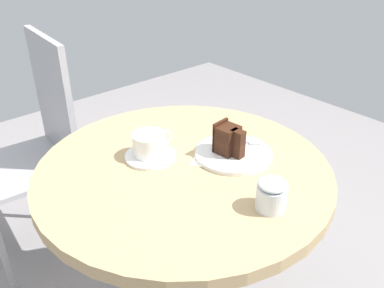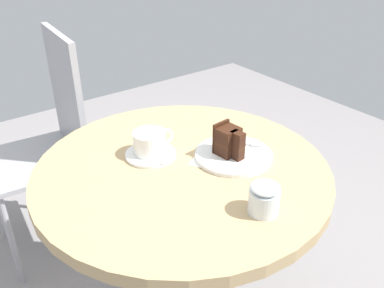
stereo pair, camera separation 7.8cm
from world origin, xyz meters
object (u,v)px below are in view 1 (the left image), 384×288
at_px(fork, 243,142).
at_px(cafe_chair, 39,138).
at_px(coffee_cup, 150,143).
at_px(teaspoon, 165,159).
at_px(cake_plate, 233,153).
at_px(napkin, 225,156).
at_px(sugar_pot, 272,194).
at_px(cake_slice, 228,140).
at_px(saucer, 150,156).

relative_size(fork, cafe_chair, 0.11).
xyz_separation_m(coffee_cup, teaspoon, (0.01, -0.05, -0.03)).
bearing_deg(fork, cake_plate, -122.45).
bearing_deg(napkin, coffee_cup, 137.80).
relative_size(coffee_cup, sugar_pot, 1.62).
bearing_deg(napkin, teaspoon, 148.29).
xyz_separation_m(coffee_cup, fork, (0.24, -0.14, -0.03)).
bearing_deg(napkin, cake_slice, -11.06).
xyz_separation_m(saucer, cake_plate, (0.18, -0.15, 0.00)).
height_order(saucer, napkin, saucer).
xyz_separation_m(cafe_chair, sugar_pot, (0.16, -1.01, 0.21)).
relative_size(saucer, fork, 1.34).
bearing_deg(cake_plate, saucer, 141.45).
distance_m(cake_plate, fork, 0.06).
bearing_deg(cake_slice, coffee_cup, 138.93).
height_order(teaspoon, napkin, teaspoon).
height_order(cake_slice, napkin, cake_slice).
relative_size(teaspoon, cake_plate, 0.34).
xyz_separation_m(teaspoon, cafe_chair, (-0.10, 0.69, -0.18)).
bearing_deg(saucer, fork, -28.49).
relative_size(teaspoon, sugar_pot, 0.96).
distance_m(teaspoon, cake_plate, 0.20).
distance_m(teaspoon, cafe_chair, 0.72).
height_order(cake_plate, cafe_chair, cafe_chair).
height_order(coffee_cup, sugar_pot, sugar_pot).
distance_m(coffee_cup, fork, 0.27).
bearing_deg(coffee_cup, fork, -29.94).
bearing_deg(cafe_chair, coffee_cup, 12.52).
bearing_deg(coffee_cup, cafe_chair, 97.72).
xyz_separation_m(saucer, coffee_cup, (0.00, 0.01, 0.04)).
relative_size(saucer, sugar_pot, 1.84).
xyz_separation_m(cake_slice, sugar_pot, (-0.09, -0.23, -0.01)).
bearing_deg(coffee_cup, cake_plate, -40.25).
distance_m(saucer, cake_slice, 0.22).
distance_m(teaspoon, napkin, 0.17).
xyz_separation_m(saucer, teaspoon, (0.02, -0.05, 0.01)).
xyz_separation_m(saucer, cafe_chair, (-0.08, 0.64, -0.18)).
xyz_separation_m(fork, cafe_chair, (-0.32, 0.77, -0.19)).
height_order(saucer, cake_plate, cake_plate).
height_order(teaspoon, cafe_chair, cafe_chair).
bearing_deg(sugar_pot, coffee_cup, 100.73).
xyz_separation_m(teaspoon, napkin, (0.15, -0.09, -0.01)).
height_order(cake_slice, cafe_chair, cafe_chair).
bearing_deg(cafe_chair, cake_plate, 23.40).
bearing_deg(cake_slice, cafe_chair, 107.83).
bearing_deg(fork, napkin, -133.32).
distance_m(coffee_cup, napkin, 0.22).
bearing_deg(sugar_pot, napkin, 69.58).
bearing_deg(saucer, sugar_pot, -78.49).
distance_m(cake_slice, cafe_chair, 0.85).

